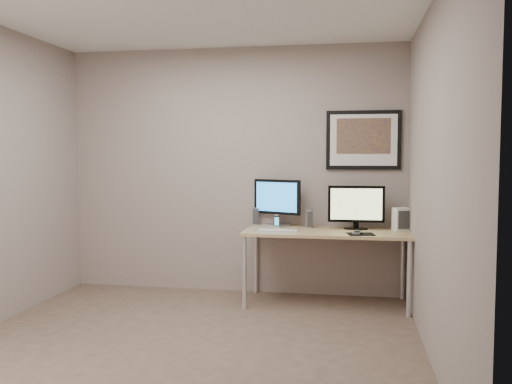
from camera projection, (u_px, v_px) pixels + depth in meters
floor at (188, 345)px, 4.20m from camera, size 3.60×3.60×0.00m
room at (202, 134)px, 4.53m from camera, size 3.60×3.60×3.60m
desk at (326, 237)px, 5.31m from camera, size 1.60×0.70×0.73m
framed_art at (363, 140)px, 5.51m from camera, size 0.75×0.04×0.60m
monitor_large at (277, 200)px, 5.62m from camera, size 0.51×0.25×0.48m
monitor_tv at (356, 206)px, 5.36m from camera, size 0.56×0.14×0.43m
speaker_left at (256, 216)px, 5.72m from camera, size 0.07×0.07×0.18m
speaker_right at (309, 219)px, 5.48m from camera, size 0.09×0.09×0.19m
phone_dock at (277, 222)px, 5.48m from camera, size 0.07×0.07×0.12m
keyboard at (278, 230)px, 5.26m from camera, size 0.39×0.11×0.01m
mousepad at (361, 234)px, 5.04m from camera, size 0.28×0.26×0.00m
mouse at (357, 232)px, 5.05m from camera, size 0.08×0.12×0.04m
remote at (360, 232)px, 5.10m from camera, size 0.06×0.17×0.02m
fan_unit at (401, 219)px, 5.28m from camera, size 0.18×0.16×0.23m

